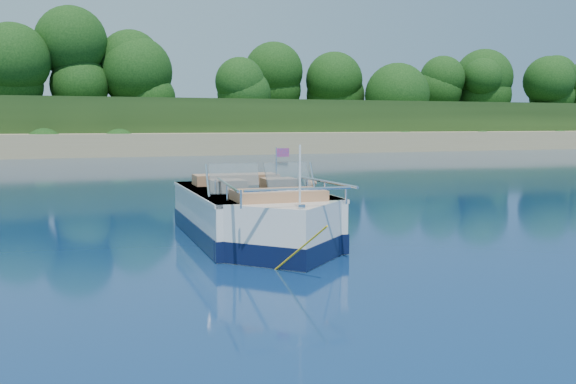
# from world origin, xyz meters

# --- Properties ---
(ground) EXTENTS (160.00, 160.00, 0.00)m
(ground) POSITION_xyz_m (0.00, 0.00, 0.00)
(ground) COLOR #091840
(ground) RESTS_ON ground
(shoreline) EXTENTS (170.00, 59.00, 6.00)m
(shoreline) POSITION_xyz_m (0.00, 63.77, 0.98)
(shoreline) COLOR tan
(shoreline) RESTS_ON ground
(treeline) EXTENTS (150.00, 7.12, 8.19)m
(treeline) POSITION_xyz_m (0.04, 41.01, 5.55)
(treeline) COLOR black
(treeline) RESTS_ON ground
(motorboat) EXTENTS (2.44, 6.39, 2.13)m
(motorboat) POSITION_xyz_m (-1.58, 2.79, 0.41)
(motorboat) COLOR white
(motorboat) RESTS_ON ground
(tow_tube) EXTENTS (1.60, 1.60, 0.37)m
(tow_tube) POSITION_xyz_m (0.42, 4.65, 0.10)
(tow_tube) COLOR #F8A90A
(tow_tube) RESTS_ON ground
(boy) EXTENTS (0.38, 0.79, 1.52)m
(boy) POSITION_xyz_m (0.29, 4.67, 0.00)
(boy) COLOR tan
(boy) RESTS_ON ground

